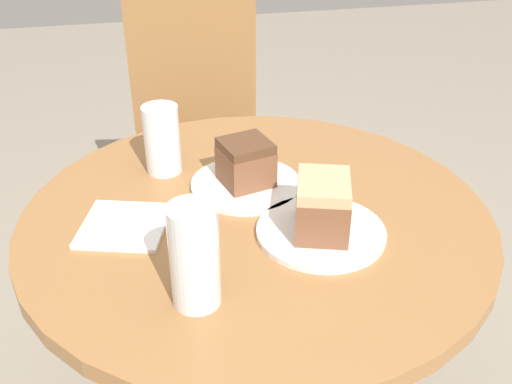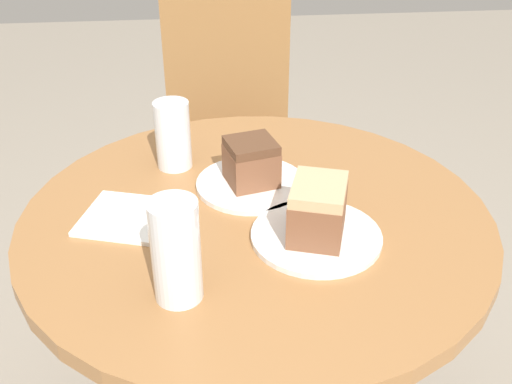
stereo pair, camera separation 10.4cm
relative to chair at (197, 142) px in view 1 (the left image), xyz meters
The scene contains 10 objects.
table 0.78m from the chair, 89.03° to the right, with size 0.83×0.83×0.72m.
chair is the anchor object (origin of this frame).
plate_near 0.73m from the chair, 89.08° to the right, with size 0.21×0.21×0.01m.
plate_far 0.91m from the chair, 83.21° to the right, with size 0.22×0.22×0.01m.
cake_slice_near 0.75m from the chair, 89.08° to the right, with size 0.11×0.10×0.08m.
cake_slice_far 0.92m from the chair, 83.21° to the right, with size 0.11×0.13×0.09m.
glass_lemonade 0.67m from the chair, 102.51° to the right, with size 0.07×0.07×0.14m.
glass_water 1.04m from the chair, 96.91° to the right, with size 0.07×0.07×0.16m.
napkin_stack 0.84m from the chair, 105.62° to the right, with size 0.17×0.17×0.01m.
fork 0.80m from the chair, 80.61° to the right, with size 0.09×0.17×0.00m.
Camera 1 is at (-0.19, -0.87, 1.29)m, focal length 42.00 mm.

